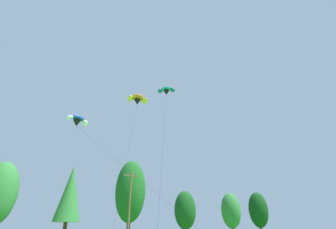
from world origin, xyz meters
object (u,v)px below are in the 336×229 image
parafoil_kite_high_orange (138,100)px  utility_pole (129,206)px  parafoil_kite_mid_teal (166,91)px  parafoil_kite_far_blue_white (77,121)px

parafoil_kite_high_orange → utility_pole: bearing=-116.3°
parafoil_kite_high_orange → parafoil_kite_mid_teal: (1.31, -8.85, -2.41)m
parafoil_kite_high_orange → parafoil_kite_mid_teal: size_ratio=1.14×
parafoil_kite_high_orange → parafoil_kite_mid_teal: 9.26m
parafoil_kite_far_blue_white → parafoil_kite_high_orange: bearing=28.7°
utility_pole → parafoil_kite_far_blue_white: parafoil_kite_far_blue_white is taller
utility_pole → parafoil_kite_high_orange: 17.71m
utility_pole → parafoil_kite_far_blue_white: 13.65m
parafoil_kite_mid_teal → utility_pole: bearing=107.6°
utility_pole → parafoil_kite_mid_teal: parafoil_kite_mid_teal is taller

